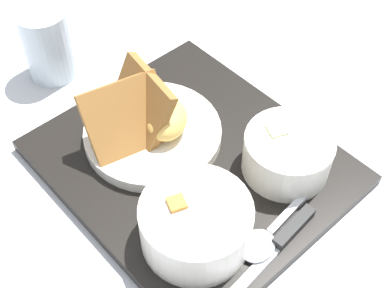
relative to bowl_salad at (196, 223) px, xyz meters
The scene contains 8 objects.
ground_plane 0.13m from the bowl_salad, 40.54° to the right, with size 4.00×4.00×0.00m, color silver.
serving_tray 0.13m from the bowl_salad, 40.54° to the right, with size 0.38×0.33×0.02m.
bowl_salad is the anchor object (origin of this frame).
bowl_soup 0.16m from the bowl_salad, 90.40° to the right, with size 0.11×0.11×0.06m.
plate_main 0.17m from the bowl_salad, 21.12° to the right, with size 0.19×0.19×0.10m.
knife 0.10m from the bowl_salad, 136.14° to the right, with size 0.03×0.19×0.01m.
spoon 0.09m from the bowl_salad, 131.70° to the right, with size 0.04×0.15×0.01m.
glass_water 0.38m from the bowl_salad, ahead, with size 0.08×0.08×0.11m.
Camera 1 is at (-0.33, 0.30, 0.57)m, focal length 50.00 mm.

